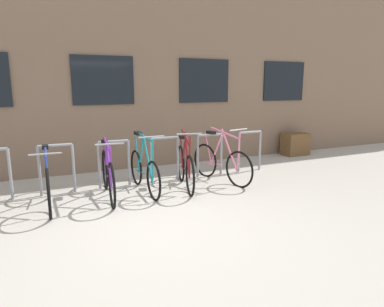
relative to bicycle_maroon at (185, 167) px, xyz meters
name	(u,v)px	position (x,y,z in m)	size (l,w,h in m)	color
ground_plane	(151,223)	(-1.10, -1.35, -0.39)	(42.00, 42.00, 0.00)	#B2ADA0
storefront_building	(82,27)	(-1.10, 4.66, 3.09)	(28.00, 5.66, 6.96)	#7A604C
bike_rack	(114,159)	(-1.20, 0.55, 0.15)	(6.60, 0.05, 0.90)	gray
bicycle_maroon	(185,167)	(0.00, 0.00, 0.00)	(0.53, 1.66, 1.11)	black
bicycle_purple	(108,174)	(-1.42, 0.03, 0.00)	(0.44, 1.83, 1.04)	black
bicycle_blue	(48,182)	(-2.37, -0.02, 0.00)	(0.44, 1.79, 0.96)	black
bicycle_pink	(221,162)	(0.82, 0.08, 0.00)	(0.54, 1.66, 1.11)	black
bicycle_teal	(144,170)	(-0.76, 0.09, -0.01)	(0.44, 1.71, 1.09)	black
planter_box	(295,144)	(3.93, 1.50, -0.09)	(0.70, 0.44, 0.60)	brown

